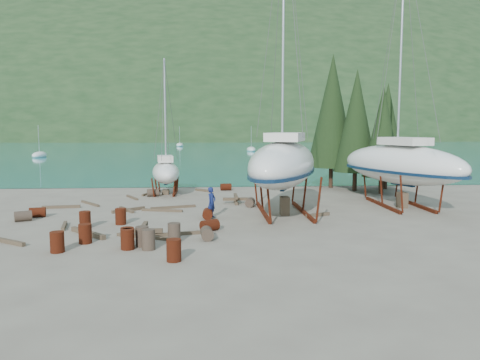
{
  "coord_description": "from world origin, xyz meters",
  "views": [
    {
      "loc": [
        0.34,
        -26.04,
        5.17
      ],
      "look_at": [
        2.29,
        3.0,
        1.95
      ],
      "focal_mm": 35.0,
      "sensor_mm": 36.0,
      "label": 1
    }
  ],
  "objects": [
    {
      "name": "drum_12",
      "position": [
        0.37,
        -2.75,
        0.29
      ],
      "size": [
        1.05,
        0.97,
        0.58
      ],
      "primitive_type": "cylinder",
      "rotation": [
        1.57,
        0.0,
        2.16
      ],
      "color": "#602710",
      "rests_on": "ground"
    },
    {
      "name": "cypress_far_right",
      "position": [
        15.5,
        13.0,
        5.21
      ],
      "size": [
        3.24,
        3.24,
        9.0
      ],
      "color": "black",
      "rests_on": "ground"
    },
    {
      "name": "timber_0",
      "position": [
        -5.37,
        8.78,
        0.07
      ],
      "size": [
        1.19,
        2.09,
        0.14
      ],
      "primitive_type": "cube",
      "rotation": [
        0.0,
        0.0,
        0.48
      ],
      "color": "brown",
      "rests_on": "ground"
    },
    {
      "name": "timber_14",
      "position": [
        -9.04,
        -4.5,
        0.09
      ],
      "size": [
        2.61,
        1.91,
        0.18
      ],
      "primitive_type": "cube",
      "rotation": [
        0.0,
        0.0,
        0.96
      ],
      "color": "brown",
      "rests_on": "ground"
    },
    {
      "name": "timber_2",
      "position": [
        -9.27,
        4.7,
        0.09
      ],
      "size": [
        2.38,
        0.47,
        0.19
      ],
      "primitive_type": "cube",
      "rotation": [
        0.0,
        0.0,
        1.69
      ],
      "color": "brown",
      "rests_on": "ground"
    },
    {
      "name": "timber_3",
      "position": [
        -2.59,
        -4.2,
        0.07
      ],
      "size": [
        3.05,
        1.45,
        0.15
      ],
      "primitive_type": "cube",
      "rotation": [
        0.0,
        0.0,
        1.16
      ],
      "color": "brown",
      "rests_on": "ground"
    },
    {
      "name": "large_sailboat_near",
      "position": [
        4.87,
        1.98,
        3.06
      ],
      "size": [
        7.05,
        12.56,
        18.99
      ],
      "rotation": [
        0.0,
        0.0,
        -0.31
      ],
      "color": "white",
      "rests_on": "ground"
    },
    {
      "name": "drum_10",
      "position": [
        -3.16,
        -6.12,
        0.44
      ],
      "size": [
        0.58,
        0.58,
        0.88
      ],
      "primitive_type": "cylinder",
      "color": "#602710",
      "rests_on": "ground"
    },
    {
      "name": "timber_4",
      "position": [
        -4.85,
        3.4,
        0.09
      ],
      "size": [
        1.22,
        1.77,
        0.17
      ],
      "primitive_type": "cube",
      "rotation": [
        0.0,
        0.0,
        0.57
      ],
      "color": "brown",
      "rests_on": "ground"
    },
    {
      "name": "drum_0",
      "position": [
        -6.02,
        -6.43,
        0.44
      ],
      "size": [
        0.58,
        0.58,
        0.88
      ],
      "primitive_type": "cylinder",
      "color": "#602710",
      "rests_on": "ground"
    },
    {
      "name": "moored_boat_mid",
      "position": [
        10.0,
        80.0,
        0.39
      ],
      "size": [
        2.0,
        5.0,
        6.05
      ],
      "color": "white",
      "rests_on": "ground"
    },
    {
      "name": "timber_pile_aft",
      "position": [
        2.2,
        5.93,
        0.3
      ],
      "size": [
        1.8,
        1.8,
        0.6
      ],
      "color": "brown",
      "rests_on": "ground"
    },
    {
      "name": "drum_8",
      "position": [
        -6.12,
        -1.59,
        0.44
      ],
      "size": [
        0.58,
        0.58,
        0.88
      ],
      "primitive_type": "cylinder",
      "color": "#602710",
      "rests_on": "ground"
    },
    {
      "name": "drum_6",
      "position": [
        0.25,
        0.49,
        0.29
      ],
      "size": [
        0.6,
        0.89,
        0.58
      ],
      "primitive_type": "cylinder",
      "rotation": [
        1.57,
        0.0,
        -0.02
      ],
      "color": "#602710",
      "rests_on": "ground"
    },
    {
      "name": "drum_15",
      "position": [
        -10.06,
        0.47,
        0.29
      ],
      "size": [
        1.05,
        0.91,
        0.58
      ],
      "primitive_type": "cylinder",
      "rotation": [
        1.57,
        0.0,
        2.03
      ],
      "color": "#2D2823",
      "rests_on": "ground"
    },
    {
      "name": "timber_9",
      "position": [
        -4.4,
        10.77,
        0.08
      ],
      "size": [
        0.84,
        2.03,
        0.15
      ],
      "primitive_type": "cube",
      "rotation": [
        0.0,
        0.0,
        2.8
      ],
      "color": "brown",
      "rests_on": "ground"
    },
    {
      "name": "small_sailboat_shore",
      "position": [
        -3.07,
        11.14,
        1.75
      ],
      "size": [
        2.98,
        6.85,
        10.61
      ],
      "rotation": [
        0.0,
        0.0,
        0.14
      ],
      "color": "white",
      "rests_on": "ground"
    },
    {
      "name": "drum_7",
      "position": [
        -1.04,
        -8.1,
        0.44
      ],
      "size": [
        0.58,
        0.58,
        0.88
      ],
      "primitive_type": "cylinder",
      "color": "#602710",
      "rests_on": "ground"
    },
    {
      "name": "timber_5",
      "position": [
        -1.54,
        -3.7,
        0.08
      ],
      "size": [
        2.91,
        0.81,
        0.16
      ],
      "primitive_type": "cube",
      "rotation": [
        0.0,
        0.0,
        1.79
      ],
      "color": "brown",
      "rests_on": "ground"
    },
    {
      "name": "far_hill",
      "position": [
        0.0,
        320.0,
        0.0
      ],
      "size": [
        800.0,
        360.0,
        110.0
      ],
      "primitive_type": "ellipsoid",
      "color": "#1B3319",
      "rests_on": "ground"
    },
    {
      "name": "moored_boat_left",
      "position": [
        -30.0,
        60.0,
        0.39
      ],
      "size": [
        2.0,
        5.0,
        6.05
      ],
      "color": "white",
      "rests_on": "ground"
    },
    {
      "name": "drum_3",
      "position": [
        -3.23,
        -5.79,
        0.44
      ],
      "size": [
        0.58,
        0.58,
        0.88
      ],
      "primitive_type": "cylinder",
      "color": "#602710",
      "rests_on": "ground"
    },
    {
      "name": "drum_17",
      "position": [
        -2.26,
        -6.24,
        0.44
      ],
      "size": [
        0.58,
        0.58,
        0.88
      ],
      "primitive_type": "cylinder",
      "color": "#2D2823",
      "rests_on": "ground"
    },
    {
      "name": "cypress_near_right",
      "position": [
        12.5,
        12.0,
        5.79
      ],
      "size": [
        3.6,
        3.6,
        10.0
      ],
      "color": "black",
      "rests_on": "ground"
    },
    {
      "name": "timber_16",
      "position": [
        -5.55,
        -3.32,
        0.11
      ],
      "size": [
        2.14,
        2.24,
        0.23
      ],
      "primitive_type": "cube",
      "rotation": [
        0.0,
        0.0,
        0.76
      ],
      "color": "brown",
      "rests_on": "ground"
    },
    {
      "name": "far_house_center",
      "position": [
        -20.0,
        190.0,
        2.92
      ],
      "size": [
        6.6,
        5.6,
        5.6
      ],
      "color": "beige",
      "rests_on": "ground"
    },
    {
      "name": "cypress_mid_right",
      "position": [
        14.0,
        10.0,
        4.92
      ],
      "size": [
        3.06,
        3.06,
        8.5
      ],
      "color": "black",
      "rests_on": "ground"
    },
    {
      "name": "cypress_back_left",
      "position": [
        11.0,
        14.0,
        6.66
      ],
      "size": [
        4.14,
        4.14,
        11.5
      ],
      "color": "black",
      "rests_on": "ground"
    },
    {
      "name": "drum_4",
      "position": [
        1.76,
        12.83,
        0.29
      ],
      "size": [
        0.95,
        0.7,
        0.58
      ],
      "primitive_type": "cylinder",
      "rotation": [
        1.57,
        0.0,
        1.71
      ],
      "color": "#602710",
      "rests_on": "ground"
    },
    {
      "name": "drum_9",
      "position": [
        -3.92,
        9.67,
        0.29
      ],
      "size": [
        0.98,
        0.75,
        0.58
      ],
      "primitive_type": "cylinder",
      "rotation": [
        1.57,
        0.0,
        1.78
      ],
      "color": "#2D2823",
      "rests_on": "ground"
    },
    {
      "name": "drum_5",
      "position": [
        -1.26,
        -4.96,
        0.44
      ],
      "size": [
        0.58,
        0.58,
        0.88
      ],
      "primitive_type": "cylinder",
      "color": "#2D2823",
      "rests_on": "ground"
    },
    {
      "name": "drum_2",
      "position": [
        -9.68,
        1.62,
        0.29
      ],
      "size": [
        0.98,
        0.75,
        0.58
      ],
      "primitive_type": "cylinder",
      "rotation": [
        1.57,
        0.0,
        1.78
      ],
      "color": "#602710",
      "rests_on": "ground"
    },
    {
      "name": "timber_12",
      "position": [
        -7.26,
        -1.36,
        0.08
      ],
      "size": [
        0.58,
        1.95,
        0.17
      ],
      "primitive_type": "cube",
      "rotation": [
        0.0,
        0.0,
        0.21
      ],
      "color": "brown",
      "rests_on": "ground"
    },
    {
      "name": "worker",
      "position": [
        0.49,
        0.86,
        0.89
      ],
      "size": [
        0.71,
        0.78,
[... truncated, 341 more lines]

